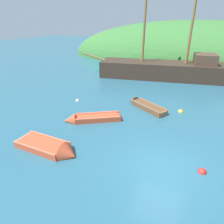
% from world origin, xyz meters
% --- Properties ---
extents(ground_plane, '(120.00, 120.00, 0.00)m').
position_xyz_m(ground_plane, '(0.00, 0.00, 0.00)').
color(ground_plane, '#285B70').
extents(shore_hill, '(44.62, 18.97, 12.45)m').
position_xyz_m(shore_hill, '(-2.66, 28.78, 0.00)').
color(shore_hill, '#387033').
rests_on(shore_hill, ground).
extents(sailing_ship, '(17.49, 7.00, 11.73)m').
position_xyz_m(sailing_ship, '(-3.72, 15.74, 0.69)').
color(sailing_ship, '#38281E').
rests_on(sailing_ship, ground).
extents(rowboat_center, '(3.72, 3.06, 0.94)m').
position_xyz_m(rowboat_center, '(-5.78, 2.53, 0.11)').
color(rowboat_center, '#C64C2D').
rests_on(rowboat_center, ground).
extents(rowboat_outer_right, '(3.68, 1.38, 1.23)m').
position_xyz_m(rowboat_outer_right, '(-5.65, -1.36, 0.11)').
color(rowboat_outer_right, '#C64C2D').
rests_on(rowboat_outer_right, ground).
extents(rowboat_portside, '(3.80, 2.54, 0.87)m').
position_xyz_m(rowboat_portside, '(-3.12, 6.41, 0.14)').
color(rowboat_portside, brown).
rests_on(rowboat_portside, ground).
extents(buoy_white, '(0.31, 0.31, 0.31)m').
position_xyz_m(buoy_white, '(-8.72, 5.16, 0.00)').
color(buoy_white, white).
rests_on(buoy_white, ground).
extents(buoy_red, '(0.40, 0.40, 0.40)m').
position_xyz_m(buoy_red, '(1.72, 0.59, 0.00)').
color(buoy_red, red).
rests_on(buoy_red, ground).
extents(buoy_yellow, '(0.38, 0.38, 0.38)m').
position_xyz_m(buoy_yellow, '(-0.37, 6.92, 0.00)').
color(buoy_yellow, yellow).
rests_on(buoy_yellow, ground).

